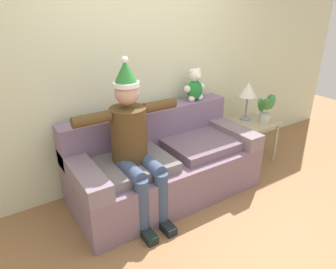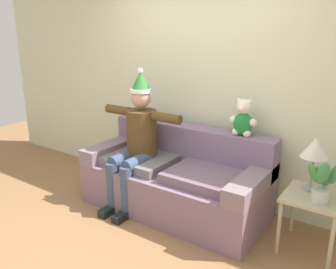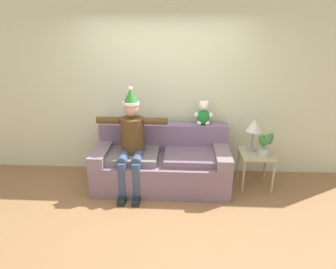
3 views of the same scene
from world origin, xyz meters
name	(u,v)px [view 1 (image 1 of 3)]	position (x,y,z in m)	size (l,w,h in m)	color
ground_plane	(225,246)	(0.00, 0.00, 0.00)	(10.00, 10.00, 0.00)	olive
back_wall	(136,63)	(0.00, 1.55, 1.35)	(7.00, 0.10, 2.70)	beige
couch	(163,164)	(0.00, 1.01, 0.35)	(2.00, 0.91, 0.89)	slate
person_seated	(134,142)	(-0.42, 0.85, 0.79)	(1.02, 0.77, 1.55)	#50381B
teddy_bear	(195,86)	(0.62, 1.30, 1.06)	(0.29, 0.17, 0.38)	#217F35
side_table	(253,127)	(1.42, 1.04, 0.45)	(0.49, 0.50, 0.54)	tan
table_lamp	(248,91)	(1.36, 1.14, 0.92)	(0.24, 0.24, 0.49)	#8C929C
potted_plant	(266,108)	(1.49, 0.93, 0.74)	(0.28, 0.26, 0.39)	#B6BCAE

